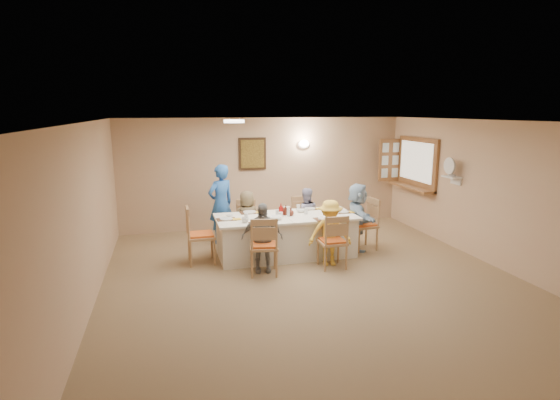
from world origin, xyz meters
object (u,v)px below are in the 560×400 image
object	(u,v)px
chair_front_left	(264,245)
diner_back_right	(306,216)
condiment_ketchup	(281,210)
chair_right_end	(363,224)
chair_left_end	(201,235)
chair_front_right	(332,241)
diner_front_left	(262,237)
diner_right_end	(357,217)
dining_table	(286,236)
desk_fan	(451,169)
diner_back_left	(247,219)
serving_hatch	(417,164)
chair_back_left	(246,223)
diner_front_right	(330,233)
caregiver	(221,204)
chair_back_right	(304,219)

from	to	relation	value
chair_front_left	diner_back_right	world-z (taller)	diner_back_right
chair_front_left	condiment_ketchup	xyz separation A→B (m)	(0.51, 0.83, 0.38)
chair_right_end	chair_left_end	bearing A→B (deg)	-95.75
chair_front_right	diner_front_left	distance (m)	1.21
chair_front_left	chair_left_end	world-z (taller)	chair_left_end
diner_front_left	diner_right_end	xyz separation A→B (m)	(2.02, 0.68, 0.07)
dining_table	chair_front_left	size ratio (longest dim) A/B	2.58
desk_fan	chair_left_end	size ratio (longest dim) A/B	0.29
chair_right_end	diner_back_left	xyz separation A→B (m)	(-2.15, 0.68, 0.06)
desk_fan	diner_right_end	xyz separation A→B (m)	(-1.78, 0.29, -0.90)
diner_front_left	condiment_ketchup	distance (m)	0.92
diner_back_left	diner_front_left	world-z (taller)	diner_front_left
chair_left_end	diner_front_left	xyz separation A→B (m)	(0.95, -0.68, 0.07)
serving_hatch	diner_right_end	xyz separation A→B (m)	(-1.89, -1.06, -0.85)
serving_hatch	diner_right_end	distance (m)	2.33
chair_back_left	diner_right_end	xyz separation A→B (m)	(2.02, -0.80, 0.20)
diner_front_right	caregiver	bearing A→B (deg)	141.15
dining_table	diner_front_right	xyz separation A→B (m)	(0.60, -0.68, 0.20)
serving_hatch	chair_back_left	bearing A→B (deg)	-176.25
chair_front_right	chair_right_end	distance (m)	1.24
chair_right_end	dining_table	bearing A→B (deg)	-95.75
serving_hatch	chair_left_end	size ratio (longest dim) A/B	1.45
chair_front_left	chair_front_right	xyz separation A→B (m)	(1.20, 0.00, -0.02)
chair_right_end	condiment_ketchup	bearing A→B (deg)	-96.91
dining_table	chair_back_left	xyz separation A→B (m)	(-0.60, 0.80, 0.07)
chair_front_left	condiment_ketchup	bearing A→B (deg)	-111.64
chair_back_right	chair_front_left	xyz separation A→B (m)	(-1.20, -1.60, 0.04)
diner_right_end	chair_front_left	bearing A→B (deg)	120.98
serving_hatch	diner_right_end	world-z (taller)	serving_hatch
desk_fan	chair_right_end	world-z (taller)	desk_fan
diner_right_end	caregiver	distance (m)	2.73
diner_back_left	diner_front_left	xyz separation A→B (m)	(0.00, -1.36, 0.02)
desk_fan	chair_back_right	size ratio (longest dim) A/B	0.33
chair_back_right	diner_back_right	size ratio (longest dim) A/B	0.81
dining_table	chair_back_right	size ratio (longest dim) A/B	2.78
chair_back_left	chair_back_right	bearing A→B (deg)	10.02
chair_front_right	condiment_ketchup	bearing A→B (deg)	-49.27
chair_front_right	diner_back_right	xyz separation A→B (m)	(0.00, 1.48, 0.09)
desk_fan	diner_back_right	distance (m)	2.95
chair_back_left	diner_front_left	bearing A→B (deg)	-79.98
chair_front_left	diner_right_end	bearing A→B (deg)	-148.49
diner_back_left	desk_fan	bearing A→B (deg)	156.21
dining_table	diner_back_right	bearing A→B (deg)	48.58
serving_hatch	chair_right_end	distance (m)	2.28
diner_back_right	diner_front_right	size ratio (longest dim) A/B	0.98
desk_fan	chair_left_end	xyz separation A→B (m)	(-4.75, 0.29, -1.03)
chair_right_end	diner_front_right	xyz separation A→B (m)	(-0.95, -0.68, 0.08)
chair_front_right	diner_right_end	size ratio (longest dim) A/B	0.73
serving_hatch	desk_fan	world-z (taller)	serving_hatch
chair_front_left	condiment_ketchup	world-z (taller)	same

